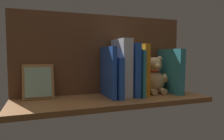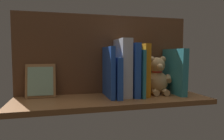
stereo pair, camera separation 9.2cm
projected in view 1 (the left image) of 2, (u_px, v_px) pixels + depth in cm
name	position (u px, v px, depth cm)	size (l,w,h in cm)	color
ground_plane	(112.00, 100.00, 93.43)	(88.44, 30.04, 2.20)	brown
shelf_back_panel	(103.00, 54.00, 103.83)	(88.44, 1.50, 39.67)	brown
book_0	(172.00, 76.00, 108.47)	(1.67, 15.70, 16.90)	teal
book_1	(170.00, 71.00, 105.38)	(3.00, 19.67, 22.56)	teal
teddy_bear	(154.00, 77.00, 104.31)	(15.27, 12.84, 18.91)	tan
book_2	(139.00, 69.00, 100.96)	(2.64, 16.49, 24.80)	orange
book_3	(136.00, 73.00, 99.15)	(1.32, 18.68, 21.85)	teal
book_4	(130.00, 70.00, 98.54)	(2.83, 17.74, 25.00)	blue
dictionary_thick_white	(121.00, 68.00, 97.41)	(4.71, 16.57, 27.09)	silver
book_5	(114.00, 77.00, 95.05)	(2.41, 19.43, 18.37)	blue
book_6	(108.00, 72.00, 94.44)	(2.03, 18.25, 23.32)	blue
picture_frame_leaning	(38.00, 82.00, 90.05)	(13.29, 5.26, 15.55)	#9E6B3D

